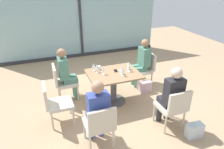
{
  "coord_description": "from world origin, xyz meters",
  "views": [
    {
      "loc": [
        -1.43,
        -3.76,
        2.68
      ],
      "look_at": [
        0.0,
        0.1,
        0.65
      ],
      "focal_mm": 32.64,
      "sensor_mm": 36.0,
      "label": 1
    }
  ],
  "objects_px": {
    "chair_side_end": "(55,102)",
    "person_front_right": "(171,94)",
    "person_front_left": "(98,110)",
    "wine_glass_2": "(123,70)",
    "cell_phone_on_table": "(116,71)",
    "handbag_1": "(194,131)",
    "wine_glass_3": "(121,68)",
    "chair_far_left": "(62,81)",
    "person_far_right": "(142,61)",
    "wine_glass_5": "(97,67)",
    "coffee_cup": "(99,68)",
    "chair_far_right": "(145,67)",
    "wine_glass_0": "(103,69)",
    "chair_front_right": "(173,106)",
    "wine_glass_1": "(128,64)",
    "wine_glass_4": "(94,66)",
    "wine_glass_6": "(129,66)",
    "chair_front_left": "(100,124)",
    "handbag_0": "(145,87)",
    "person_far_left": "(66,72)",
    "dining_table_main": "(114,81)"
  },
  "relations": [
    {
      "from": "wine_glass_2",
      "to": "handbag_0",
      "type": "distance_m",
      "value": 1.1
    },
    {
      "from": "chair_front_right",
      "to": "chair_far_left",
      "type": "bearing_deg",
      "value": 135.71
    },
    {
      "from": "chair_far_left",
      "to": "person_front_right",
      "type": "relative_size",
      "value": 0.69
    },
    {
      "from": "wine_glass_4",
      "to": "wine_glass_6",
      "type": "relative_size",
      "value": 1.0
    },
    {
      "from": "chair_far_right",
      "to": "wine_glass_1",
      "type": "bearing_deg",
      "value": -148.76
    },
    {
      "from": "dining_table_main",
      "to": "wine_glass_5",
      "type": "bearing_deg",
      "value": 152.49
    },
    {
      "from": "person_far_left",
      "to": "handbag_1",
      "type": "bearing_deg",
      "value": -47.5
    },
    {
      "from": "chair_far_right",
      "to": "wine_glass_0",
      "type": "xyz_separation_m",
      "value": [
        -1.3,
        -0.47,
        0.37
      ]
    },
    {
      "from": "wine_glass_5",
      "to": "coffee_cup",
      "type": "xyz_separation_m",
      "value": [
        0.09,
        0.12,
        -0.09
      ]
    },
    {
      "from": "wine_glass_6",
      "to": "cell_phone_on_table",
      "type": "relative_size",
      "value": 1.28
    },
    {
      "from": "chair_front_left",
      "to": "handbag_0",
      "type": "height_order",
      "value": "chair_front_left"
    },
    {
      "from": "chair_far_right",
      "to": "coffee_cup",
      "type": "bearing_deg",
      "value": -171.53
    },
    {
      "from": "chair_front_right",
      "to": "wine_glass_5",
      "type": "xyz_separation_m",
      "value": [
        -1.04,
        1.42,
        0.37
      ]
    },
    {
      "from": "dining_table_main",
      "to": "wine_glass_1",
      "type": "bearing_deg",
      "value": 11.32
    },
    {
      "from": "chair_far_left",
      "to": "person_front_left",
      "type": "xyz_separation_m",
      "value": [
        0.36,
        -1.63,
        0.2
      ]
    },
    {
      "from": "wine_glass_0",
      "to": "person_front_left",
      "type": "bearing_deg",
      "value": -112.66
    },
    {
      "from": "wine_glass_2",
      "to": "wine_glass_6",
      "type": "bearing_deg",
      "value": 35.23
    },
    {
      "from": "chair_side_end",
      "to": "wine_glass_0",
      "type": "height_order",
      "value": "wine_glass_0"
    },
    {
      "from": "person_far_left",
      "to": "chair_front_right",
      "type": "bearing_deg",
      "value": -46.1
    },
    {
      "from": "person_front_left",
      "to": "wine_glass_2",
      "type": "xyz_separation_m",
      "value": [
        0.85,
        0.95,
        0.16
      ]
    },
    {
      "from": "wine_glass_0",
      "to": "handbag_0",
      "type": "xyz_separation_m",
      "value": [
        1.13,
        0.1,
        -0.72
      ]
    },
    {
      "from": "chair_front_right",
      "to": "person_front_right",
      "type": "distance_m",
      "value": 0.23
    },
    {
      "from": "person_far_right",
      "to": "wine_glass_2",
      "type": "xyz_separation_m",
      "value": [
        -0.82,
        -0.68,
        0.16
      ]
    },
    {
      "from": "chair_far_left",
      "to": "coffee_cup",
      "type": "height_order",
      "value": "chair_far_left"
    },
    {
      "from": "chair_front_right",
      "to": "wine_glass_4",
      "type": "height_order",
      "value": "wine_glass_4"
    },
    {
      "from": "wine_glass_0",
      "to": "person_front_right",
      "type": "bearing_deg",
      "value": -51.02
    },
    {
      "from": "wine_glass_1",
      "to": "person_front_right",
      "type": "bearing_deg",
      "value": -75.03
    },
    {
      "from": "chair_far_left",
      "to": "cell_phone_on_table",
      "type": "bearing_deg",
      "value": -19.19
    },
    {
      "from": "chair_far_left",
      "to": "chair_front_left",
      "type": "height_order",
      "value": "same"
    },
    {
      "from": "person_far_right",
      "to": "cell_phone_on_table",
      "type": "height_order",
      "value": "person_far_right"
    },
    {
      "from": "chair_side_end",
      "to": "wine_glass_0",
      "type": "distance_m",
      "value": 1.21
    },
    {
      "from": "chair_far_left",
      "to": "person_far_right",
      "type": "bearing_deg",
      "value": -0.0
    },
    {
      "from": "wine_glass_4",
      "to": "handbag_0",
      "type": "relative_size",
      "value": 0.62
    },
    {
      "from": "wine_glass_2",
      "to": "wine_glass_3",
      "type": "distance_m",
      "value": 0.1
    },
    {
      "from": "chair_front_left",
      "to": "wine_glass_2",
      "type": "xyz_separation_m",
      "value": [
        0.85,
        1.06,
        0.37
      ]
    },
    {
      "from": "chair_far_left",
      "to": "chair_side_end",
      "type": "xyz_separation_m",
      "value": [
        -0.26,
        -0.82,
        0.0
      ]
    },
    {
      "from": "wine_glass_3",
      "to": "wine_glass_0",
      "type": "bearing_deg",
      "value": 163.3
    },
    {
      "from": "chair_front_left",
      "to": "coffee_cup",
      "type": "xyz_separation_m",
      "value": [
        0.47,
        1.54,
        0.28
      ]
    },
    {
      "from": "person_far_right",
      "to": "handbag_1",
      "type": "xyz_separation_m",
      "value": [
        0.0,
        -2.1,
        -0.56
      ]
    },
    {
      "from": "person_far_left",
      "to": "wine_glass_3",
      "type": "relative_size",
      "value": 6.81
    },
    {
      "from": "dining_table_main",
      "to": "cell_phone_on_table",
      "type": "height_order",
      "value": "cell_phone_on_table"
    },
    {
      "from": "wine_glass_5",
      "to": "chair_side_end",
      "type": "bearing_deg",
      "value": -153.38
    },
    {
      "from": "wine_glass_5",
      "to": "wine_glass_6",
      "type": "height_order",
      "value": "same"
    },
    {
      "from": "wine_glass_4",
      "to": "dining_table_main",
      "type": "bearing_deg",
      "value": -35.01
    },
    {
      "from": "chair_front_right",
      "to": "wine_glass_1",
      "type": "height_order",
      "value": "wine_glass_1"
    },
    {
      "from": "wine_glass_0",
      "to": "handbag_0",
      "type": "bearing_deg",
      "value": 5.32
    },
    {
      "from": "chair_side_end",
      "to": "person_front_right",
      "type": "bearing_deg",
      "value": -21.63
    },
    {
      "from": "chair_far_left",
      "to": "wine_glass_2",
      "type": "height_order",
      "value": "wine_glass_2"
    },
    {
      "from": "cell_phone_on_table",
      "to": "handbag_1",
      "type": "height_order",
      "value": "cell_phone_on_table"
    },
    {
      "from": "wine_glass_5",
      "to": "coffee_cup",
      "type": "bearing_deg",
      "value": 55.26
    }
  ]
}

